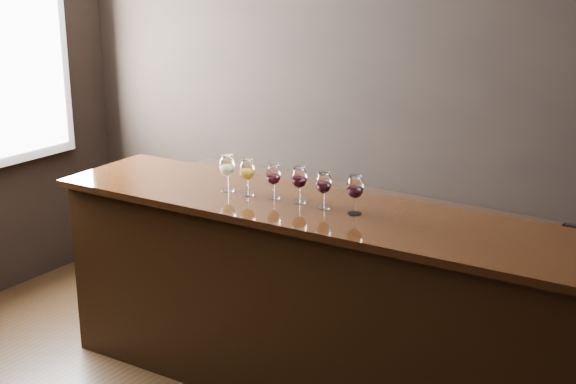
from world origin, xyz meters
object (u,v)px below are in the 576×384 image
Objects in this scene: glass_red_b at (299,178)px; glass_red_d at (355,188)px; glass_white at (227,166)px; glass_amber at (247,171)px; glass_red_c at (324,184)px; glass_red_a at (273,176)px; bar_counter at (318,306)px; back_bar_shelf at (348,261)px.

glass_red_d is at bearing -0.43° from glass_red_b.
glass_white is 0.14m from glass_amber.
glass_amber is at bearing -175.74° from glass_red_c.
bar_counter is at bearing 0.62° from glass_red_a.
bar_counter is 0.72m from glass_red_c.
bar_counter is 0.76m from glass_red_d.
back_bar_shelf is 12.31× the size of glass_white.
glass_white is 0.63m from glass_red_c.
glass_red_c is 0.96× the size of glass_red_d.
glass_red_a reaches higher than bar_counter.
glass_amber is (-0.45, -0.04, 0.73)m from bar_counter.
glass_amber is 0.32m from glass_red_b.
bar_counter is 14.47× the size of glass_white.
glass_amber reaches higher than back_bar_shelf.
bar_counter reaches higher than back_bar_shelf.
glass_red_d reaches higher than glass_red_a.
back_bar_shelf is at bearing 110.37° from glass_red_c.
glass_white is 1.05× the size of glass_red_b.
glass_red_b is (0.16, 0.01, 0.01)m from glass_red_a.
glass_red_a is at bearing 5.87° from glass_white.
back_bar_shelf is at bearing 78.10° from glass_amber.
glass_amber is 0.67m from glass_red_d.
glass_red_d reaches higher than glass_red_b.
glass_white reaches higher than glass_red_c.
glass_red_b is (0.46, 0.04, -0.01)m from glass_white.
glass_red_d is at bearing 2.89° from glass_white.
glass_red_c reaches higher than bar_counter.
glass_red_a is at bearing -179.51° from glass_red_c.
glass_amber is 1.03× the size of glass_red_b.
glass_red_a is 0.16m from glass_red_b.
glass_red_a is at bearing -91.54° from back_bar_shelf.
glass_red_b is at bearing 4.44° from glass_red_a.
glass_red_d is (0.49, -0.81, 0.79)m from back_bar_shelf.
back_bar_shelf is 12.49× the size of glass_red_d.
back_bar_shelf is 1.13m from glass_red_a.
back_bar_shelf is 12.52× the size of glass_amber.
glass_red_c is at bearing 3.09° from glass_white.
glass_amber is 1.09× the size of glass_red_a.
glass_red_d reaches higher than glass_red_c.
glass_red_b is (0.32, 0.05, -0.00)m from glass_amber.
bar_counter is 14.68× the size of glass_red_d.
glass_red_a is (-0.02, -0.82, 0.78)m from back_bar_shelf.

